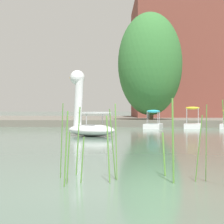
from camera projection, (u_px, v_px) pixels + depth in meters
name	position (u px, v px, depth m)	size (l,w,h in m)	color
ground_plane	(134.00, 184.00, 7.77)	(582.11, 582.11, 0.00)	#567060
shore_bank_far	(140.00, 120.00, 44.36)	(134.79, 23.59, 0.54)	#6B665B
swan_boat	(88.00, 119.00, 21.97)	(3.23, 2.95, 3.43)	white
pedal_boat_cyan	(153.00, 123.00, 30.47)	(1.49, 2.24, 1.34)	white
pedal_boat_yellow	(193.00, 122.00, 30.71)	(1.44, 2.13, 1.57)	white
tree_willow_near_path	(150.00, 64.00, 34.52)	(7.17, 7.13, 8.71)	brown
apartment_block	(205.00, 60.00, 49.23)	(16.41, 13.05, 13.12)	brown
reed_clump_foreground	(142.00, 146.00, 8.04)	(3.54, 1.48, 1.57)	#568E38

